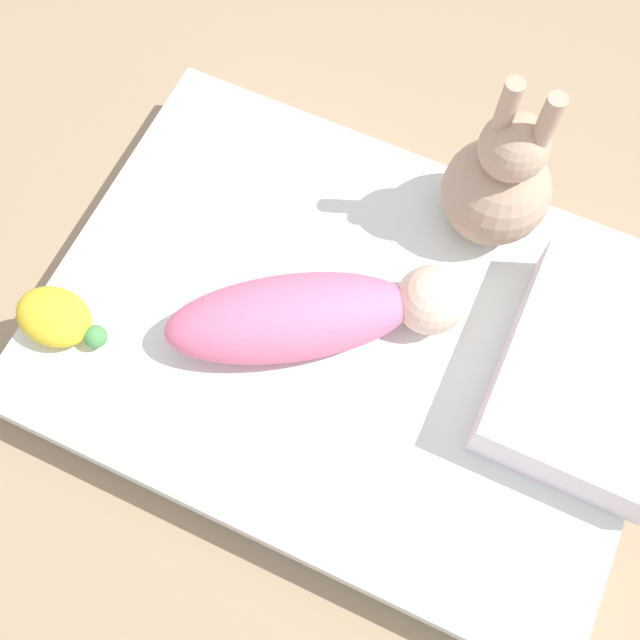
{
  "coord_description": "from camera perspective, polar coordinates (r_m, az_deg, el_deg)",
  "views": [
    {
      "loc": [
        0.16,
        -0.47,
        1.42
      ],
      "look_at": [
        -0.05,
        -0.03,
        0.18
      ],
      "focal_mm": 42.0,
      "sensor_mm": 36.0,
      "label": 1
    }
  ],
  "objects": [
    {
      "name": "swaddled_baby",
      "position": [
        1.32,
        -0.42,
        0.41
      ],
      "size": [
        0.51,
        0.39,
        0.13
      ],
      "rotation": [
        0.0,
        0.0,
        0.57
      ],
      "color": "pink",
      "rests_on": "bed_mattress"
    },
    {
      "name": "turtle_plush",
      "position": [
        1.43,
        -19.44,
        0.16
      ],
      "size": [
        0.18,
        0.11,
        0.08
      ],
      "color": "yellow",
      "rests_on": "bed_mattress"
    },
    {
      "name": "ground_plane",
      "position": [
        1.51,
        2.11,
        -2.51
      ],
      "size": [
        12.0,
        12.0,
        0.0
      ],
      "primitive_type": "plane",
      "color": "#9E8466"
    },
    {
      "name": "bunny_plush",
      "position": [
        1.41,
        13.5,
        10.14
      ],
      "size": [
        0.2,
        0.2,
        0.38
      ],
      "color": "tan",
      "rests_on": "bed_mattress"
    },
    {
      "name": "bed_mattress",
      "position": [
        1.44,
        2.2,
        -1.64
      ],
      "size": [
        1.12,
        0.81,
        0.13
      ],
      "color": "white",
      "rests_on": "ground_plane"
    },
    {
      "name": "pillow",
      "position": [
        1.38,
        20.71,
        -4.23
      ],
      "size": [
        0.34,
        0.39,
        0.12
      ],
      "color": "white",
      "rests_on": "bed_mattress"
    }
  ]
}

